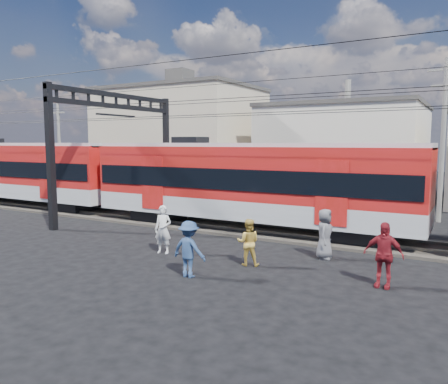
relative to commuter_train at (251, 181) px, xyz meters
The scene contains 15 objects.
ground 8.51m from the commuter_train, 78.42° to the right, with size 120.00×120.00×0.00m, color black.
track_bed 2.86m from the commuter_train, ahead, with size 70.00×3.40×0.12m, color #2D2823.
rail_near 2.86m from the commuter_train, 24.58° to the right, with size 70.00×0.12×0.12m, color #59544C.
rail_far 2.86m from the commuter_train, 24.58° to the left, with size 70.00×0.12×0.12m, color #59544C.
commuter_train is the anchor object (origin of this frame).
catenary 7.53m from the commuter_train, behind, with size 70.00×9.30×7.52m.
building_west 22.29m from the commuter_train, 133.83° to the left, with size 14.28×10.20×9.30m.
building_midwest 19.04m from the commuter_train, 91.09° to the left, with size 12.24×12.24×7.30m.
utility_pole_mid 10.58m from the commuter_train, 42.50° to the left, with size 1.80×0.24×8.50m.
utility_pole_west 21.31m from the commuter_train, 163.58° to the left, with size 1.80×0.24×8.00m.
pedestrian_a 5.72m from the commuter_train, 100.63° to the right, with size 0.67×0.44×1.83m, color silver.
pedestrian_b 6.11m from the commuter_train, 64.54° to the right, with size 0.78×0.61×1.61m, color gold.
pedestrian_c 7.71m from the commuter_train, 78.46° to the right, with size 1.15×0.66×1.78m, color navy.
pedestrian_d 8.94m from the commuter_train, 37.97° to the right, with size 1.13×0.47×1.93m, color maroon.
pedestrian_e 5.74m from the commuter_train, 34.97° to the right, with size 0.89×0.58×1.82m, color #525257.
Camera 1 is at (7.41, -10.42, 4.19)m, focal length 35.00 mm.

